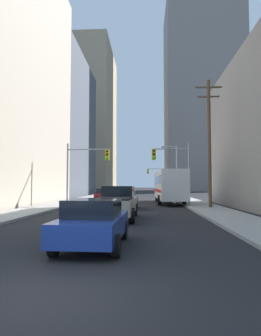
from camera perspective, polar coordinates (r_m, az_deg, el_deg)
The scene contains 16 objects.
ground_plane at distance 5.71m, azimuth -17.13°, elevation -23.46°, with size 400.00×400.00×0.00m, color black.
sidewalk_left at distance 55.73m, azimuth -5.64°, elevation -5.30°, with size 3.02×160.00×0.15m, color #9E9E99.
sidewalk_right at distance 55.28m, azimuth 8.37°, elevation -5.30°, with size 3.02×160.00×0.15m, color #9E9E99.
city_bus at distance 31.13m, azimuth 7.65°, elevation -3.42°, with size 2.81×11.56×3.40m.
pickup_truck_beige at distance 16.70m, azimuth -2.69°, elevation -6.93°, with size 2.20×5.46×1.90m.
sedan_blue at distance 9.42m, azimuth -7.30°, elevation -10.68°, with size 1.95×4.25×1.52m.
sedan_grey at distance 24.03m, azimuth -0.98°, elevation -6.23°, with size 1.95×4.24×1.52m.
sedan_maroon at distance 35.14m, azimuth -5.30°, elevation -5.31°, with size 1.95×4.22×1.52m.
traffic_signal_near_left at distance 28.02m, azimuth -8.90°, elevation 0.95°, with size 4.15×0.44×6.00m.
traffic_signal_near_right at distance 27.50m, azimuth 8.41°, elevation 0.97°, with size 3.60×0.44×6.00m.
traffic_signal_far_right at distance 61.30m, azimuth 5.38°, elevation -1.41°, with size 4.00×0.44×6.00m.
utility_pole_right at distance 24.83m, azimuth 15.39°, elevation 5.31°, with size 2.20×0.28×10.77m.
street_lamp_right at distance 39.93m, azimuth 8.65°, elevation 0.32°, with size 2.18×0.32×7.50m.
building_left_mid_office at distance 55.62m, azimuth -17.35°, elevation 7.64°, with size 16.53×20.66×24.89m, color #4C515B.
building_left_far_tower at distance 97.56m, azimuth -9.87°, elevation 9.31°, with size 20.88×27.42×46.58m, color tan.
building_right_far_highrise at distance 103.34m, azimuth 14.00°, elevation 13.40°, with size 24.30×23.36×63.20m, color gray.
Camera 1 is at (1.83, -5.03, 1.97)m, focal length 30.68 mm.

